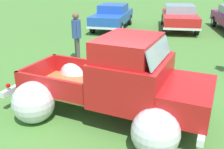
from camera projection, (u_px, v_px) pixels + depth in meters
ground_plane at (106, 113)px, 6.15m from camera, size 80.00×80.00×0.00m
vintage_pickup_truck at (121, 87)px, 5.73m from camera, size 4.88×3.38×1.96m
show_car_0 at (113, 16)px, 15.45m from camera, size 1.88×4.58×1.43m
show_car_1 at (179, 16)px, 15.26m from camera, size 2.33×4.72×1.43m
spectator_2 at (77, 34)px, 9.52m from camera, size 0.47×0.48×1.83m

